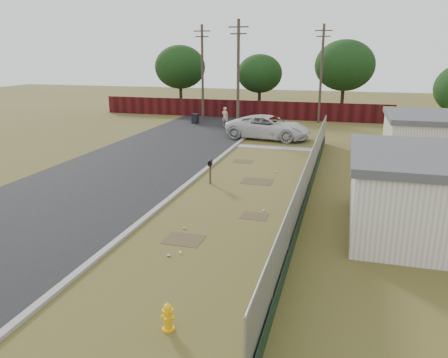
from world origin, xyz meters
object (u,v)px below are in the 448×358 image
(mailbox, at_px, (210,165))
(pickup_truck, at_px, (268,127))
(fire_hydrant, at_px, (168,317))
(pedestrian, at_px, (225,117))
(trash_bin, at_px, (195,118))

(mailbox, bearing_deg, pickup_truck, 86.75)
(fire_hydrant, height_order, pedestrian, pedestrian)
(pedestrian, bearing_deg, trash_bin, -3.82)
(fire_hydrant, bearing_deg, pickup_truck, 94.57)
(fire_hydrant, xyz_separation_m, trash_bin, (-9.96, 30.44, 0.12))
(fire_hydrant, relative_size, pickup_truck, 0.12)
(fire_hydrant, height_order, mailbox, mailbox)
(mailbox, xyz_separation_m, trash_bin, (-7.24, 18.33, -0.53))
(mailbox, bearing_deg, pedestrian, 103.15)
(pedestrian, distance_m, trash_bin, 3.26)
(mailbox, relative_size, pedestrian, 0.72)
(mailbox, xyz_separation_m, pedestrian, (-4.10, 17.56, -0.12))
(pickup_truck, bearing_deg, fire_hydrant, -167.79)
(fire_hydrant, relative_size, pedestrian, 0.43)
(pickup_truck, height_order, pedestrian, pickup_truck)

